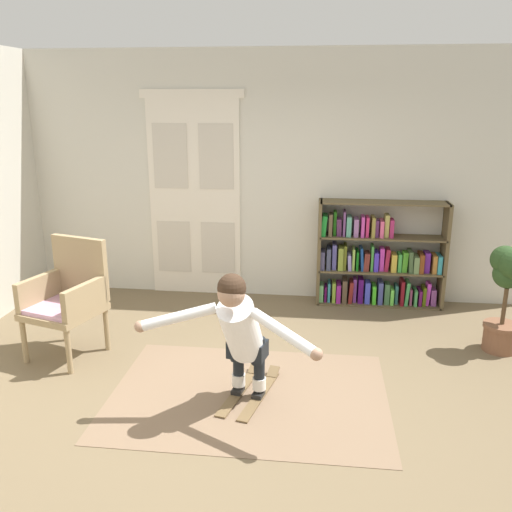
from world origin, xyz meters
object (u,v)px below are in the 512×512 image
(wicker_chair, at_px, (68,295))
(potted_plant, at_px, (508,289))
(bookshelf, at_px, (375,261))
(skis_pair, at_px, (250,391))
(person_skier, at_px, (240,328))

(wicker_chair, relative_size, potted_plant, 1.07)
(bookshelf, bearing_deg, skis_pair, -118.17)
(skis_pair, bearing_deg, person_skier, -103.01)
(wicker_chair, distance_m, person_skier, 1.89)
(potted_plant, bearing_deg, skis_pair, -154.44)
(skis_pair, height_order, person_skier, person_skier)
(bookshelf, height_order, skis_pair, bookshelf)
(bookshelf, height_order, person_skier, bookshelf)
(potted_plant, distance_m, skis_pair, 2.63)
(wicker_chair, bearing_deg, bookshelf, 29.25)
(person_skier, bearing_deg, potted_plant, 29.21)
(bookshelf, bearing_deg, person_skier, -116.96)
(potted_plant, relative_size, person_skier, 0.73)
(skis_pair, distance_m, person_skier, 0.69)
(wicker_chair, xyz_separation_m, potted_plant, (4.09, 0.56, 0.04))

